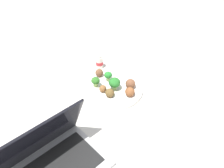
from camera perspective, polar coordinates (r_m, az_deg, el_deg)
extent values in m
plane|color=silver|center=(1.03, 0.00, -1.56)|extent=(4.00, 4.00, 0.00)
cylinder|color=white|center=(1.03, 0.00, -1.22)|extent=(0.28, 0.28, 0.02)
cylinder|color=#9FC26C|center=(1.01, 0.64, -0.89)|extent=(0.02, 0.02, 0.02)
ellipsoid|color=#29752A|center=(0.99, 0.65, 0.37)|extent=(0.05, 0.05, 0.04)
cylinder|color=#9EC06F|center=(1.06, -0.97, 1.30)|extent=(0.01, 0.01, 0.02)
ellipsoid|color=#29802E|center=(1.04, -0.98, 2.30)|extent=(0.04, 0.04, 0.03)
cylinder|color=#AACF6B|center=(1.03, -4.14, -0.15)|extent=(0.02, 0.02, 0.02)
ellipsoid|color=#316D26|center=(1.01, -4.20, 0.86)|extent=(0.04, 0.04, 0.03)
sphere|color=brown|center=(1.01, 4.69, 0.06)|extent=(0.04, 0.04, 0.04)
sphere|color=brown|center=(0.96, -0.57, -2.26)|extent=(0.04, 0.04, 0.04)
sphere|color=brown|center=(0.99, -2.34, -1.17)|extent=(0.03, 0.03, 0.03)
sphere|color=brown|center=(1.08, -3.24, 2.88)|extent=(0.04, 0.04, 0.04)
sphere|color=brown|center=(0.97, 4.56, -1.98)|extent=(0.04, 0.04, 0.04)
cube|color=white|center=(0.85, 2.08, -13.12)|extent=(0.18, 0.13, 0.01)
cube|color=silver|center=(0.85, 3.24, -12.01)|extent=(0.09, 0.02, 0.01)
cube|color=silver|center=(0.82, 3.64, -15.27)|extent=(0.03, 0.03, 0.01)
cube|color=silver|center=(0.86, 0.68, -11.58)|extent=(0.09, 0.02, 0.01)
cube|color=silver|center=(0.81, 1.13, -15.51)|extent=(0.06, 0.02, 0.01)
cylinder|color=white|center=(1.16, -3.18, 5.51)|extent=(0.04, 0.04, 0.06)
cylinder|color=red|center=(1.16, -3.18, 5.38)|extent=(0.04, 0.04, 0.02)
cylinder|color=silver|center=(1.14, -3.25, 7.04)|extent=(0.03, 0.03, 0.01)
cube|color=black|center=(0.74, -18.41, -13.16)|extent=(0.24, 0.31, 0.19)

